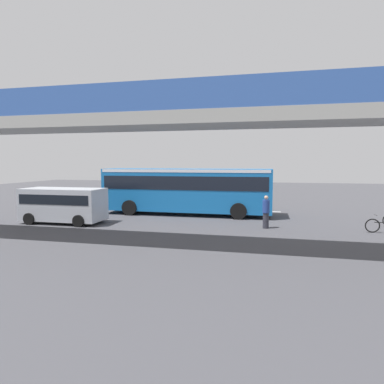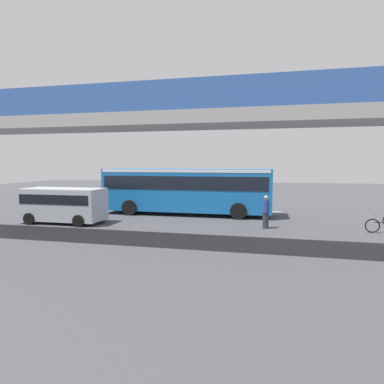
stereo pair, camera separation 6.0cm
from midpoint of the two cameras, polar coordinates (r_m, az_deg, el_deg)
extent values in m
plane|color=#424247|center=(22.74, 2.59, -3.92)|extent=(80.00, 80.00, 0.00)
cube|color=#196BB7|center=(22.61, -1.03, 0.42)|extent=(11.50, 2.55, 2.86)
cube|color=black|center=(22.58, -1.03, 1.72)|extent=(11.04, 2.59, 0.90)
cube|color=white|center=(22.55, -1.03, 3.74)|extent=(11.27, 2.58, 0.20)
cube|color=black|center=(24.62, -14.18, 1.44)|extent=(0.04, 2.24, 1.20)
cylinder|color=black|center=(22.72, -10.86, -2.69)|extent=(1.04, 0.30, 1.04)
cylinder|color=black|center=(25.06, -8.52, -1.94)|extent=(1.04, 0.30, 1.04)
cylinder|color=black|center=(20.90, 7.98, -3.31)|extent=(1.04, 0.30, 1.04)
cylinder|color=black|center=(23.42, 8.52, -2.42)|extent=(1.04, 0.30, 1.04)
cube|color=#B7BCC6|center=(20.87, -21.50, -1.97)|extent=(4.80, 1.95, 1.86)
cube|color=black|center=(20.83, -21.53, -0.99)|extent=(4.42, 1.98, 0.56)
cylinder|color=black|center=(21.15, -26.48, -4.19)|extent=(0.68, 0.22, 0.68)
cylinder|color=black|center=(22.67, -23.36, -3.49)|extent=(0.68, 0.22, 0.68)
cylinder|color=black|center=(19.31, -19.16, -4.77)|extent=(0.68, 0.22, 0.68)
cylinder|color=black|center=(20.97, -16.34, -3.94)|extent=(0.68, 0.22, 0.68)
torus|color=black|center=(19.14, 28.75, -5.14)|extent=(0.72, 0.06, 0.72)
cube|color=black|center=(19.26, 30.28, -4.60)|extent=(0.89, 0.04, 0.04)
cylinder|color=black|center=(19.09, 29.19, -3.51)|extent=(0.02, 0.44, 0.02)
cylinder|color=#2D2D38|center=(18.34, 12.59, -4.85)|extent=(0.32, 0.32, 0.85)
cylinder|color=navy|center=(18.23, 12.64, -2.45)|extent=(0.38, 0.38, 0.70)
sphere|color=tan|center=(18.17, 12.67, -0.95)|extent=(0.22, 0.22, 0.22)
cylinder|color=slate|center=(25.33, 7.49, 0.15)|extent=(0.08, 0.08, 2.80)
cube|color=blue|center=(25.26, 7.52, 2.64)|extent=(0.04, 0.60, 0.60)
cube|color=silver|center=(24.75, 12.76, -3.30)|extent=(2.00, 0.20, 0.01)
cube|color=silver|center=(25.07, 3.56, -3.08)|extent=(2.00, 0.20, 0.01)
cube|color=silver|center=(26.01, -5.18, -2.80)|extent=(2.00, 0.20, 0.01)
cube|color=#9E9E99|center=(13.64, -4.38, 12.10)|extent=(28.83, 2.60, 0.50)
cube|color=#3359A5|center=(14.94, -2.93, 14.58)|extent=(28.83, 0.08, 1.10)
cube|color=#3359A5|center=(12.59, -6.16, 16.37)|extent=(28.83, 0.08, 1.10)
camera|label=1|loc=(0.03, -90.08, -0.01)|focal=30.73mm
camera|label=2|loc=(0.03, 89.92, 0.01)|focal=30.73mm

